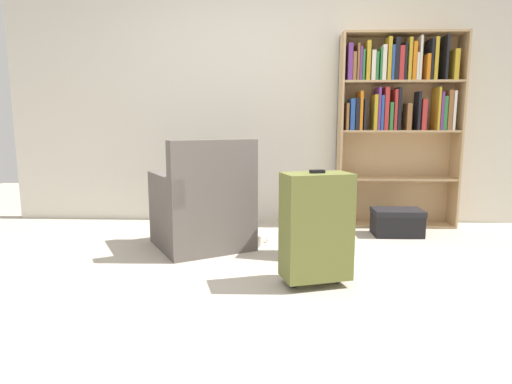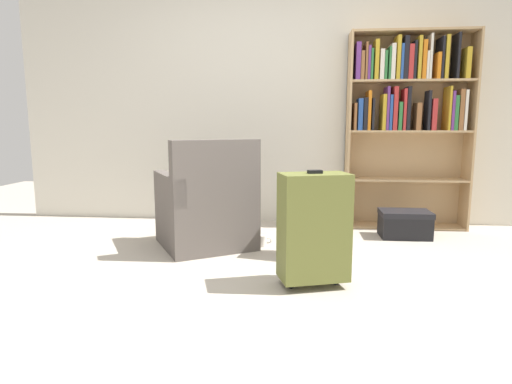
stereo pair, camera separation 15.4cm
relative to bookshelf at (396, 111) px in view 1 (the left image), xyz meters
name	(u,v)px [view 1 (the left image)]	position (x,y,z in m)	size (l,w,h in m)	color
ground_plane	(258,289)	(-1.29, -1.78, -1.15)	(9.35, 9.35, 0.00)	#B2A899
back_wall	(266,97)	(-1.29, 0.19, 0.15)	(5.34, 0.10, 2.60)	beige
bookshelf	(396,111)	(0.00, 0.00, 0.00)	(1.16, 0.28, 1.88)	tan
armchair	(203,210)	(-1.78, -0.88, -0.83)	(0.96, 0.96, 0.90)	#59514C
mug	(259,241)	(-1.32, -0.83, -1.10)	(0.12, 0.08, 0.10)	white
storage_box	(397,221)	(-0.06, -0.41, -1.02)	(0.44, 0.29, 0.24)	black
suitcase_olive	(316,226)	(-0.93, -1.68, -0.76)	(0.47, 0.35, 0.74)	brown
suitcase_silver	(315,219)	(-0.88, -1.10, -0.85)	(0.50, 0.31, 0.57)	#B7BABF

